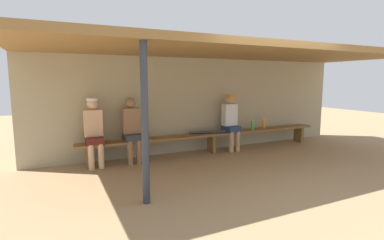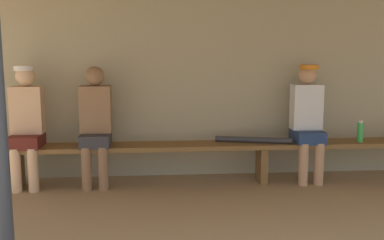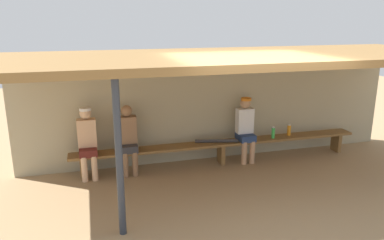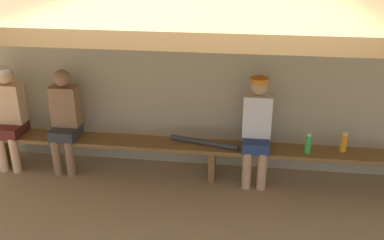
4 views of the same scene
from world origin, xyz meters
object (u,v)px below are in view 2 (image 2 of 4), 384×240
at_px(bench, 262,149).
at_px(player_in_red, 308,117).
at_px(player_in_white, 26,121).
at_px(baseball_bat, 253,140).
at_px(player_with_sunglasses, 96,122).
at_px(water_bottle_blue, 360,132).

distance_m(bench, player_in_red, 0.64).
height_order(player_in_white, baseball_bat, player_in_white).
xyz_separation_m(player_with_sunglasses, player_in_red, (2.40, 0.00, 0.02)).
bearing_deg(bench, baseball_bat, -180.00).
bearing_deg(bench, water_bottle_blue, -2.51).
bearing_deg(baseball_bat, player_with_sunglasses, -166.57).
xyz_separation_m(player_in_red, baseball_bat, (-0.63, -0.00, -0.25)).
relative_size(player_in_red, water_bottle_blue, 5.44).
bearing_deg(player_with_sunglasses, player_in_white, 179.96).
height_order(player_in_white, player_with_sunglasses, player_in_white).
bearing_deg(water_bottle_blue, player_in_white, 179.19).
height_order(player_in_white, water_bottle_blue, player_in_white).
relative_size(player_with_sunglasses, water_bottle_blue, 5.40).
distance_m(bench, water_bottle_blue, 1.15).
bearing_deg(water_bottle_blue, baseball_bat, 177.70).
xyz_separation_m(bench, baseball_bat, (-0.11, -0.00, 0.11)).
distance_m(player_with_sunglasses, player_in_red, 2.40).
bearing_deg(water_bottle_blue, player_in_red, 175.02).
bearing_deg(player_in_white, player_with_sunglasses, -0.04).
bearing_deg(baseball_bat, player_in_white, -166.55).
distance_m(player_in_red, water_bottle_blue, 0.64).
height_order(bench, water_bottle_blue, water_bottle_blue).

